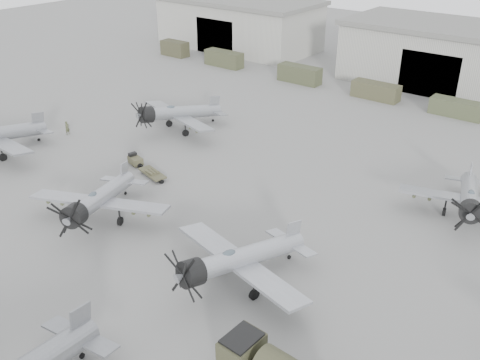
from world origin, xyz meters
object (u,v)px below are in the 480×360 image
object	(u,v)px
aircraft_mid_1	(97,200)
aircraft_mid_2	(236,260)
ground_crew	(67,128)
aircraft_far_0	(175,113)
tug_trailer	(142,165)
aircraft_far_1	(470,198)

from	to	relation	value
aircraft_mid_1	aircraft_mid_2	size ratio (longest dim) A/B	0.95
aircraft_mid_1	ground_crew	size ratio (longest dim) A/B	7.25
aircraft_mid_1	ground_crew	bearing A→B (deg)	126.70
aircraft_mid_2	aircraft_mid_1	bearing A→B (deg)	-165.07
aircraft_mid_2	aircraft_far_0	size ratio (longest dim) A/B	0.98
aircraft_far_0	ground_crew	bearing A→B (deg)	-122.60
tug_trailer	ground_crew	xyz separation A→B (m)	(-13.46, 1.02, 0.35)
aircraft_mid_1	aircraft_far_1	bearing A→B (deg)	14.70
tug_trailer	aircraft_mid_1	bearing A→B (deg)	-48.42
aircraft_mid_1	aircraft_mid_2	xyz separation A→B (m)	(14.01, 0.48, 0.04)
aircraft_far_1	aircraft_far_0	bearing A→B (deg)	164.99
aircraft_far_0	aircraft_mid_2	bearing A→B (deg)	-22.95
aircraft_far_0	ground_crew	size ratio (longest dim) A/B	7.74
aircraft_mid_1	ground_crew	distance (m)	20.87
aircraft_mid_1	aircraft_far_1	world-z (taller)	aircraft_mid_1
aircraft_mid_1	tug_trailer	world-z (taller)	aircraft_mid_1
aircraft_mid_2	aircraft_far_0	world-z (taller)	aircraft_far_0
aircraft_mid_2	aircraft_far_0	xyz separation A→B (m)	(-23.14, 17.94, 0.04)
aircraft_far_0	ground_crew	world-z (taller)	aircraft_far_0
aircraft_mid_2	aircraft_far_1	bearing A→B (deg)	75.72
aircraft_mid_1	tug_trailer	bearing A→B (deg)	93.38
aircraft_mid_2	aircraft_far_1	size ratio (longest dim) A/B	1.07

